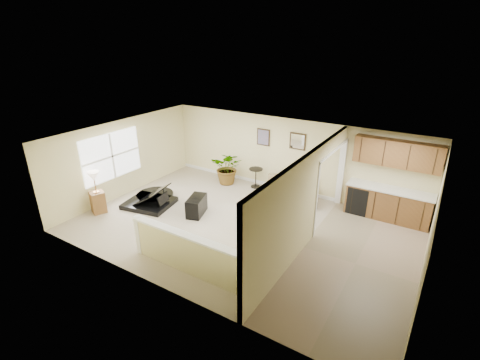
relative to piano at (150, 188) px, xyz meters
The scene contains 20 objects.
floor 3.28m from the piano, ahead, with size 9.00×9.00×0.00m, color tan.
back_wall 4.61m from the piano, 44.94° to the left, with size 9.00×0.04×2.50m, color beige.
front_wall 4.32m from the piano, 40.83° to the right, with size 9.00×0.04×2.50m, color beige.
left_wall 1.47m from the piano, behind, with size 0.04×6.00×2.50m, color beige.
right_wall 7.76m from the piano, ahead, with size 0.04×6.00×2.50m, color beige.
ceiling 3.77m from the piano, ahead, with size 9.00×6.00×0.04m, color silver.
kitchen_vinyl 6.40m from the piano, ahead, with size 2.70×6.00×0.01m, color gray.
interior_partition 5.09m from the piano, ahead, with size 0.18×5.99×2.50m.
pony_half_wall 3.90m from the piano, 32.30° to the right, with size 3.42×0.22×1.00m.
left_window 1.57m from the piano, 167.30° to the right, with size 0.05×2.15×1.45m, color white.
wall_art_left 4.09m from the piano, 54.50° to the left, with size 0.48×0.04×0.58m.
wall_mirror 4.91m from the piano, 42.13° to the left, with size 0.55×0.04×0.55m.
kitchen_cabinets 7.07m from the piano, 24.68° to the left, with size 2.36×0.65×2.33m.
piano is the anchor object (origin of this frame).
piano_bench 1.70m from the piano, ahead, with size 0.41×0.81×0.54m, color black.
loveseat 4.51m from the piano, 36.44° to the left, with size 1.87×1.39×0.91m.
accent_table 3.61m from the piano, 52.68° to the left, with size 0.48×0.48×0.69m.
palm_plant 2.89m from the piano, 65.91° to the left, with size 1.31×1.21×1.22m.
small_plant 5.10m from the piano, 27.59° to the left, with size 0.29×0.29×0.49m.
lamp_stand 1.56m from the piano, 126.44° to the right, with size 0.50×0.50×1.31m.
Camera 1 is at (4.39, -7.18, 4.98)m, focal length 26.00 mm.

